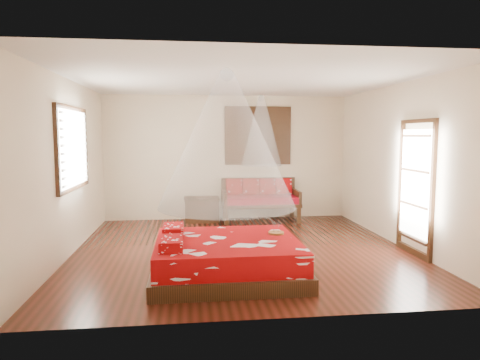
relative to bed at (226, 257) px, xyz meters
name	(u,v)px	position (x,y,z in m)	size (l,w,h in m)	color
room	(242,166)	(0.37, 1.30, 1.15)	(5.54, 5.54, 2.84)	black
bed	(226,257)	(0.00, 0.00, 0.00)	(2.02, 1.83, 0.63)	black
daybed	(260,198)	(1.08, 3.68, 0.27)	(1.70, 0.76, 0.94)	black
storage_chest	(202,209)	(-0.22, 3.75, 0.02)	(0.78, 0.57, 0.53)	black
shutter_panel	(258,136)	(1.08, 4.02, 1.65)	(1.52, 0.06, 1.32)	black
window_left	(73,148)	(-2.34, 1.50, 1.45)	(0.10, 1.74, 1.34)	black
glazed_door	(415,188)	(3.09, 0.70, 0.82)	(0.08, 1.02, 2.16)	black
wine_tray	(276,231)	(0.74, 0.25, 0.30)	(0.23, 0.23, 0.19)	brown
mosquito_net_main	(227,140)	(0.02, 0.00, 1.60)	(1.85, 1.85, 1.80)	white
mosquito_net_daybed	(261,131)	(1.08, 3.55, 1.75)	(0.89, 0.89, 1.50)	white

